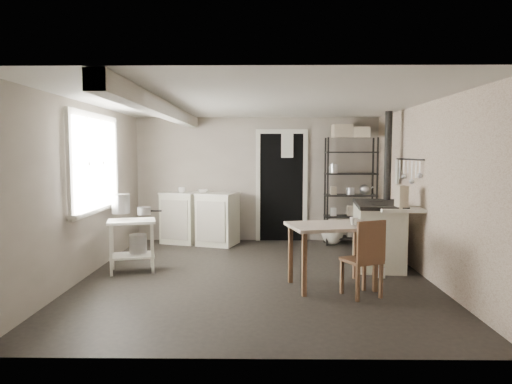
{
  "coord_description": "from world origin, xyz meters",
  "views": [
    {
      "loc": [
        0.08,
        -6.01,
        1.64
      ],
      "look_at": [
        0.0,
        0.3,
        1.1
      ],
      "focal_mm": 32.0,
      "sensor_mm": 36.0,
      "label": 1
    }
  ],
  "objects_px": {
    "work_table": "(332,256)",
    "flour_sack": "(332,231)",
    "stove": "(378,235)",
    "stockpot": "(121,204)",
    "base_cabinets": "(200,218)",
    "prep_table": "(132,243)",
    "chair": "(362,254)",
    "shelf_rack": "(350,192)"
  },
  "relations": [
    {
      "from": "prep_table",
      "to": "base_cabinets",
      "type": "bearing_deg",
      "value": 71.5
    },
    {
      "from": "base_cabinets",
      "to": "chair",
      "type": "xyz_separation_m",
      "value": [
        2.27,
        -3.05,
        0.03
      ]
    },
    {
      "from": "stockpot",
      "to": "stove",
      "type": "height_order",
      "value": "stockpot"
    },
    {
      "from": "shelf_rack",
      "to": "chair",
      "type": "xyz_separation_m",
      "value": [
        -0.45,
        -3.01,
        -0.46
      ]
    },
    {
      "from": "shelf_rack",
      "to": "flour_sack",
      "type": "xyz_separation_m",
      "value": [
        -0.32,
        -0.07,
        -0.71
      ]
    },
    {
      "from": "shelf_rack",
      "to": "chair",
      "type": "height_order",
      "value": "shelf_rack"
    },
    {
      "from": "prep_table",
      "to": "chair",
      "type": "xyz_separation_m",
      "value": [
        2.94,
        -1.05,
        0.08
      ]
    },
    {
      "from": "stockpot",
      "to": "work_table",
      "type": "xyz_separation_m",
      "value": [
        2.81,
        -0.75,
        -0.56
      ]
    },
    {
      "from": "base_cabinets",
      "to": "chair",
      "type": "height_order",
      "value": "chair"
    },
    {
      "from": "stockpot",
      "to": "shelf_rack",
      "type": "relative_size",
      "value": 0.14
    },
    {
      "from": "work_table",
      "to": "flour_sack",
      "type": "bearing_deg",
      "value": 80.94
    },
    {
      "from": "base_cabinets",
      "to": "work_table",
      "type": "distance_m",
      "value": 3.34
    },
    {
      "from": "chair",
      "to": "flour_sack",
      "type": "xyz_separation_m",
      "value": [
        0.13,
        2.94,
        -0.24
      ]
    },
    {
      "from": "prep_table",
      "to": "work_table",
      "type": "relative_size",
      "value": 0.71
    },
    {
      "from": "flour_sack",
      "to": "base_cabinets",
      "type": "bearing_deg",
      "value": 177.46
    },
    {
      "from": "flour_sack",
      "to": "stove",
      "type": "bearing_deg",
      "value": -73.75
    },
    {
      "from": "base_cabinets",
      "to": "stove",
      "type": "xyz_separation_m",
      "value": [
        2.82,
        -1.59,
        -0.02
      ]
    },
    {
      "from": "stockpot",
      "to": "chair",
      "type": "distance_m",
      "value": 3.32
    },
    {
      "from": "work_table",
      "to": "stockpot",
      "type": "bearing_deg",
      "value": 165.04
    },
    {
      "from": "work_table",
      "to": "flour_sack",
      "type": "height_order",
      "value": "work_table"
    },
    {
      "from": "stockpot",
      "to": "flour_sack",
      "type": "xyz_separation_m",
      "value": [
        3.22,
        1.84,
        -0.7
      ]
    },
    {
      "from": "base_cabinets",
      "to": "flour_sack",
      "type": "xyz_separation_m",
      "value": [
        2.39,
        -0.11,
        -0.22
      ]
    },
    {
      "from": "shelf_rack",
      "to": "stockpot",
      "type": "bearing_deg",
      "value": -152.28
    },
    {
      "from": "stove",
      "to": "flour_sack",
      "type": "bearing_deg",
      "value": 112.85
    },
    {
      "from": "shelf_rack",
      "to": "stove",
      "type": "relative_size",
      "value": 1.64
    },
    {
      "from": "stove",
      "to": "flour_sack",
      "type": "height_order",
      "value": "stove"
    },
    {
      "from": "prep_table",
      "to": "flour_sack",
      "type": "bearing_deg",
      "value": 31.75
    },
    {
      "from": "shelf_rack",
      "to": "chair",
      "type": "bearing_deg",
      "value": -99.09
    },
    {
      "from": "stockpot",
      "to": "stove",
      "type": "xyz_separation_m",
      "value": [
        3.65,
        0.35,
        -0.5
      ]
    },
    {
      "from": "flour_sack",
      "to": "work_table",
      "type": "bearing_deg",
      "value": -99.06
    },
    {
      "from": "stove",
      "to": "flour_sack",
      "type": "distance_m",
      "value": 1.56
    },
    {
      "from": "work_table",
      "to": "shelf_rack",
      "type": "bearing_deg",
      "value": 74.51
    },
    {
      "from": "prep_table",
      "to": "chair",
      "type": "distance_m",
      "value": 3.12
    },
    {
      "from": "prep_table",
      "to": "base_cabinets",
      "type": "xyz_separation_m",
      "value": [
        0.67,
        2.0,
        0.06
      ]
    },
    {
      "from": "stove",
      "to": "work_table",
      "type": "relative_size",
      "value": 1.14
    },
    {
      "from": "work_table",
      "to": "base_cabinets",
      "type": "bearing_deg",
      "value": 126.29
    },
    {
      "from": "chair",
      "to": "work_table",
      "type": "bearing_deg",
      "value": 105.88
    },
    {
      "from": "stockpot",
      "to": "chair",
      "type": "height_order",
      "value": "stockpot"
    },
    {
      "from": "stockpot",
      "to": "chair",
      "type": "xyz_separation_m",
      "value": [
        3.09,
        -1.1,
        -0.45
      ]
    },
    {
      "from": "chair",
      "to": "shelf_rack",
      "type": "bearing_deg",
      "value": 58.21
    },
    {
      "from": "chair",
      "to": "flour_sack",
      "type": "relative_size",
      "value": 1.88
    },
    {
      "from": "stockpot",
      "to": "chair",
      "type": "bearing_deg",
      "value": -19.61
    }
  ]
}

